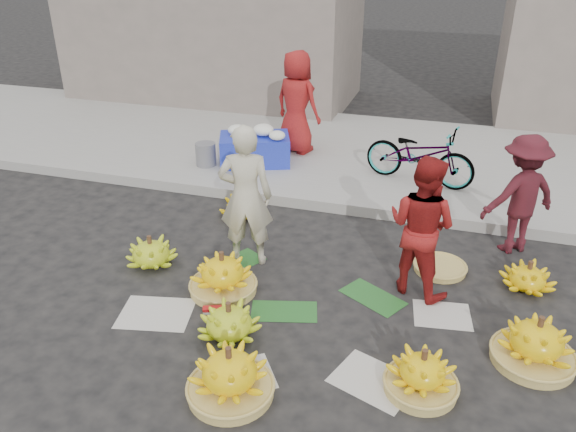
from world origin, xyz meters
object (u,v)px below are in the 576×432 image
(flower_table, at_px, (255,147))
(bicycle, at_px, (420,154))
(vendor_cream, at_px, (246,196))
(banana_bunch_0, at_px, (223,274))
(banana_bunch_4, at_px, (536,343))

(flower_table, xyz_separation_m, bicycle, (2.51, -0.02, 0.16))
(vendor_cream, distance_m, flower_table, 2.79)
(banana_bunch_0, height_order, flower_table, flower_table)
(vendor_cream, distance_m, bicycle, 3.09)
(banana_bunch_4, xyz_separation_m, flower_table, (-3.83, 3.49, 0.17))
(vendor_cream, xyz_separation_m, flower_table, (-0.86, 2.62, -0.43))
(banana_bunch_0, relative_size, vendor_cream, 0.48)
(vendor_cream, bearing_deg, banana_bunch_0, 73.26)
(banana_bunch_4, height_order, vendor_cream, vendor_cream)
(flower_table, bearing_deg, banana_bunch_0, -96.69)
(banana_bunch_0, height_order, vendor_cream, vendor_cream)
(banana_bunch_4, distance_m, flower_table, 5.19)
(bicycle, bearing_deg, vendor_cream, 161.21)
(banana_bunch_0, relative_size, flower_table, 0.63)
(banana_bunch_4, distance_m, bicycle, 3.74)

